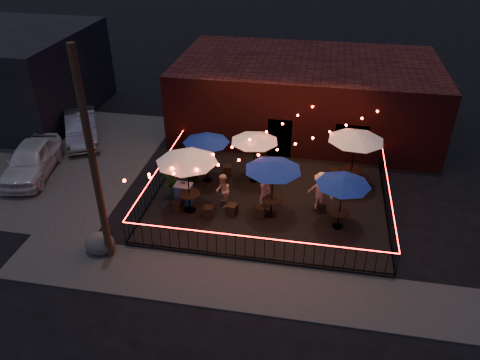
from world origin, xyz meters
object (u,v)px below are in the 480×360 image
object	(u,v)px
cafe_table_3	(255,139)
boulder	(100,243)
cafe_table_4	(344,182)
utility_pole	(93,163)
cafe_table_0	(187,158)
cafe_table_1	(206,140)
cafe_table_5	(356,137)
cooler	(184,194)
cafe_table_2	(273,167)

from	to	relation	value
cafe_table_3	boulder	size ratio (longest dim) A/B	2.60
cafe_table_4	boulder	world-z (taller)	cafe_table_4
utility_pole	cafe_table_3	xyz separation A→B (m)	(4.51, 6.08, -1.66)
cafe_table_0	cafe_table_3	size ratio (longest dim) A/B	1.06
utility_pole	boulder	distance (m)	3.64
utility_pole	cafe_table_1	bearing A→B (deg)	67.19
cafe_table_4	cafe_table_5	size ratio (longest dim) A/B	0.75
utility_pole	cooler	xyz separation A→B (m)	(1.84, 3.68, -3.37)
utility_pole	cafe_table_0	size ratio (longest dim) A/B	2.89
cafe_table_4	cooler	size ratio (longest dim) A/B	2.46
boulder	cafe_table_2	bearing A→B (deg)	28.72
cafe_table_3	cafe_table_0	bearing A→B (deg)	-128.48
cafe_table_0	utility_pole	bearing A→B (deg)	-124.83
cafe_table_0	cooler	bearing A→B (deg)	128.64
cafe_table_2	cafe_table_5	world-z (taller)	cafe_table_5
cafe_table_0	cafe_table_5	bearing A→B (deg)	25.61
cafe_table_2	cooler	world-z (taller)	cafe_table_2
cafe_table_0	cafe_table_2	bearing A→B (deg)	5.01
utility_pole	cafe_table_4	distance (m)	9.13
cafe_table_3	cooler	bearing A→B (deg)	-138.13
cafe_table_0	cooler	world-z (taller)	cafe_table_0
cooler	cafe_table_0	bearing A→B (deg)	-47.66
cafe_table_2	cafe_table_3	xyz separation A→B (m)	(-1.14, 2.58, -0.14)
cafe_table_4	cooler	xyz separation A→B (m)	(-6.56, 0.52, -1.67)
cafe_table_3	cafe_table_4	distance (m)	4.86
cafe_table_4	cooler	bearing A→B (deg)	175.45
utility_pole	cafe_table_5	distance (m)	11.07
cafe_table_4	cooler	distance (m)	6.79
cafe_table_3	boulder	bearing A→B (deg)	-129.94
boulder	cafe_table_1	bearing A→B (deg)	62.85
cafe_table_5	cooler	xyz separation A→B (m)	(-7.08, -2.73, -2.02)
utility_pole	cooler	world-z (taller)	utility_pole
cafe_table_4	boulder	size ratio (longest dim) A/B	2.33
boulder	cafe_table_0	bearing A→B (deg)	48.72
cooler	boulder	xyz separation A→B (m)	(-2.28, -3.52, -0.24)
cafe_table_1	boulder	world-z (taller)	cafe_table_1
cafe_table_5	boulder	xyz separation A→B (m)	(-9.37, -6.25, -2.26)
cafe_table_3	cooler	size ratio (longest dim) A/B	2.74
cooler	boulder	size ratio (longest dim) A/B	0.95
utility_pole	cafe_table_2	world-z (taller)	utility_pole
cafe_table_0	cafe_table_5	distance (m)	7.43
cafe_table_4	cafe_table_1	bearing A→B (deg)	157.20
cafe_table_3	cafe_table_5	xyz separation A→B (m)	(4.41, 0.33, 0.31)
boulder	cooler	bearing A→B (deg)	57.05
cafe_table_4	cafe_table_5	xyz separation A→B (m)	(0.52, 3.25, 0.35)
cafe_table_2	boulder	distance (m)	7.26
cooler	boulder	world-z (taller)	cooler
utility_pole	cafe_table_3	distance (m)	7.75
utility_pole	cafe_table_3	world-z (taller)	utility_pole
cafe_table_0	cafe_table_5	world-z (taller)	cafe_table_0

